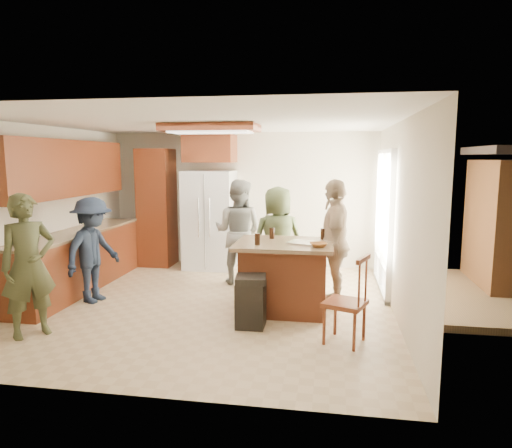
% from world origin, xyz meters
% --- Properties ---
extents(room_shell, '(8.00, 5.20, 5.00)m').
position_xyz_m(room_shell, '(4.37, 1.64, 0.87)').
color(room_shell, tan).
rests_on(room_shell, ground).
extents(person_front_left, '(0.72, 0.74, 1.65)m').
position_xyz_m(person_front_left, '(-1.73, -1.40, 0.82)').
color(person_front_left, '#3B3E24').
rests_on(person_front_left, ground).
extents(person_behind_left, '(0.90, 0.64, 1.69)m').
position_xyz_m(person_behind_left, '(0.18, 1.17, 0.85)').
color(person_behind_left, gray).
rests_on(person_behind_left, ground).
extents(person_behind_right, '(0.93, 0.78, 1.62)m').
position_xyz_m(person_behind_right, '(0.87, 0.74, 0.81)').
color(person_behind_right, '#384226').
rests_on(person_behind_right, ground).
extents(person_side_right, '(0.54, 1.03, 1.76)m').
position_xyz_m(person_side_right, '(1.71, 0.27, 0.88)').
color(person_side_right, tan).
rests_on(person_side_right, ground).
extents(person_counter, '(0.67, 1.04, 1.49)m').
position_xyz_m(person_counter, '(-1.66, -0.11, 0.75)').
color(person_counter, '#1A2334').
rests_on(person_counter, ground).
extents(left_cabinetry, '(0.64, 3.00, 2.30)m').
position_xyz_m(left_cabinetry, '(-2.24, 0.40, 0.96)').
color(left_cabinetry, maroon).
rests_on(left_cabinetry, ground).
extents(back_wall_units, '(1.80, 0.60, 2.45)m').
position_xyz_m(back_wall_units, '(-1.33, 2.20, 1.38)').
color(back_wall_units, maroon).
rests_on(back_wall_units, ground).
extents(refrigerator, '(0.90, 0.76, 1.80)m').
position_xyz_m(refrigerator, '(-0.55, 2.12, 0.90)').
color(refrigerator, white).
rests_on(refrigerator, ground).
extents(kitchen_island, '(1.28, 1.03, 0.93)m').
position_xyz_m(kitchen_island, '(1.05, -0.06, 0.47)').
color(kitchen_island, '#984527').
rests_on(kitchen_island, ground).
extents(island_items, '(0.94, 0.72, 0.15)m').
position_xyz_m(island_items, '(1.29, -0.13, 0.97)').
color(island_items, silver).
rests_on(island_items, kitchen_island).
extents(trash_bin, '(0.40, 0.40, 0.63)m').
position_xyz_m(trash_bin, '(0.72, -0.72, 0.32)').
color(trash_bin, black).
rests_on(trash_bin, ground).
extents(spindle_chair, '(0.54, 0.54, 0.99)m').
position_xyz_m(spindle_chair, '(1.84, -1.05, 0.45)').
color(spindle_chair, maroon).
rests_on(spindle_chair, ground).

